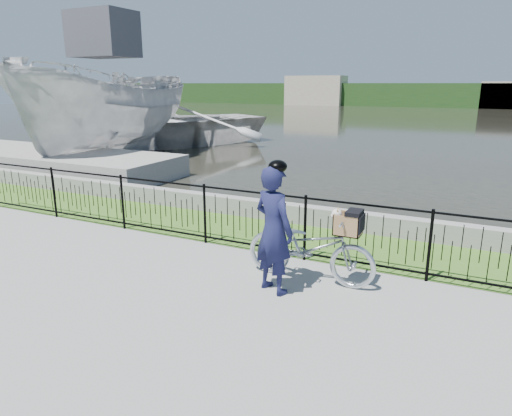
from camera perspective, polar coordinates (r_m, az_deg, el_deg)
The scene contains 13 objects.
ground at distance 7.06m, azimuth -6.33°, elevation -9.45°, with size 120.00×120.00×0.00m, color gray.
grass_strip at distance 9.20m, azimuth 2.32°, elevation -3.36°, with size 60.00×2.00×0.01m, color #416C21.
water at distance 38.66m, azimuth 21.06°, elevation 9.93°, with size 120.00×120.00×0.00m, color #28271F.
quay_wall at distance 10.03m, azimuth 4.63°, elevation -0.64°, with size 60.00×0.30×0.40m, color gray.
fence at distance 8.16m, azimuth -0.47°, elevation -1.58°, with size 14.00×0.06×1.15m, color black, non-canonical shape.
far_treeline at distance 65.50m, azimuth 23.54°, elevation 12.81°, with size 120.00×6.00×3.00m, color #214219.
far_building_left at distance 66.94m, azimuth 7.49°, elevation 14.36°, with size 8.00×4.00×4.00m, color #ACA18A.
far_building_right at distance 63.96m, azimuth 28.94°, elevation 12.25°, with size 6.00×3.00×3.20m, color #ACA18A.
dock at distance 17.53m, azimuth -24.91°, elevation 5.36°, with size 10.00×3.00×0.70m, color gray.
bicycle_rig at distance 7.02m, azimuth 6.86°, elevation -4.82°, with size 2.03×0.71×1.21m.
cyclist at distance 6.49m, azimuth 2.22°, elevation -2.58°, with size 0.80×0.67×1.94m.
boat_near at distance 18.40m, azimuth -17.86°, elevation 11.50°, with size 4.72×9.85×5.46m.
boat_far at distance 23.27m, azimuth -11.09°, elevation 10.30°, with size 11.17×12.17×2.06m.
Camera 1 is at (3.48, -5.39, 2.95)m, focal length 32.00 mm.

